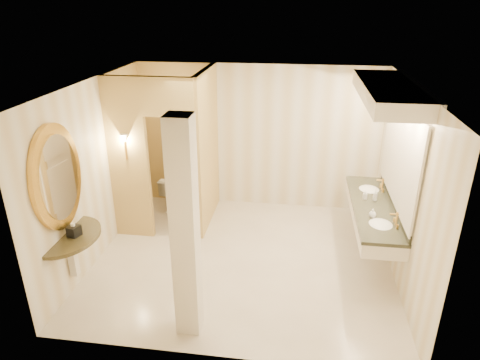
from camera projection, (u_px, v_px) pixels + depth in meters
The scene contains 16 objects.
floor at pixel (243, 259), 6.69m from camera, with size 4.50×4.50×0.00m, color beige.
ceiling at pixel (244, 85), 5.62m from camera, with size 4.50×4.50×0.00m, color white.
wall_back at pixel (257, 138), 7.98m from camera, with size 4.50×0.02×2.70m, color silver.
wall_front at pixel (217, 256), 4.34m from camera, with size 4.50×0.02×2.70m, color silver.
wall_left at pixel (96, 171), 6.44m from camera, with size 0.02×4.00×2.70m, color silver.
wall_right at pixel (405, 188), 5.87m from camera, with size 0.02×4.00×2.70m, color silver.
toilet_closet at pixel (185, 151), 7.17m from camera, with size 1.50×1.55×2.70m.
wall_sconce at pixel (124, 139), 6.64m from camera, with size 0.14×0.14×0.42m.
vanity at pixel (383, 158), 6.16m from camera, with size 0.75×2.38×2.09m.
console_shelf at pixel (61, 203), 5.46m from camera, with size 1.07×1.07×1.98m.
pillar at pixel (185, 232), 4.78m from camera, with size 0.28×0.28×2.70m, color white.
tissue_box at pixel (74, 231), 5.61m from camera, with size 0.14×0.14×0.14m, color black.
toilet at pixel (174, 191), 8.19m from camera, with size 0.38×0.66×0.67m, color white.
soap_bottle_a at pixel (365, 195), 6.63m from camera, with size 0.06×0.06×0.13m, color beige.
soap_bottle_b at pixel (373, 213), 6.08m from camera, with size 0.10×0.10×0.13m, color silver.
soap_bottle_c at pixel (375, 195), 6.56m from camera, with size 0.07×0.07×0.18m, color #C6B28C.
Camera 1 is at (0.74, -5.61, 3.78)m, focal length 32.00 mm.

